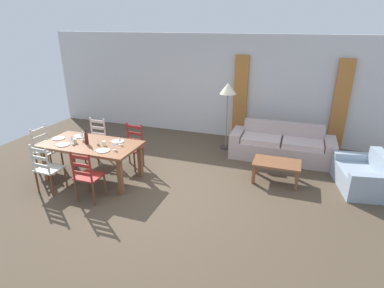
{
  "coord_description": "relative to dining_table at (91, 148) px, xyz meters",
  "views": [
    {
      "loc": [
        2.3,
        -4.81,
        2.97
      ],
      "look_at": [
        0.43,
        0.51,
        0.75
      ],
      "focal_mm": 29.1,
      "sensor_mm": 36.0,
      "label": 1
    }
  ],
  "objects": [
    {
      "name": "wine_bottle",
      "position": [
        -0.05,
        -0.05,
        0.2
      ],
      "size": [
        0.07,
        0.07,
        0.32
      ],
      "color": "#471919",
      "rests_on": "dining_table"
    },
    {
      "name": "dining_chair_near_left",
      "position": [
        -0.45,
        -0.74,
        -0.19
      ],
      "size": [
        0.44,
        0.42,
        0.96
      ],
      "color": "beige",
      "rests_on": "ground_plane"
    },
    {
      "name": "wine_glass_near_right",
      "position": [
        0.61,
        -0.13,
        0.2
      ],
      "size": [
        0.06,
        0.06,
        0.16
      ],
      "color": "white",
      "rests_on": "dining_table"
    },
    {
      "name": "dinner_plate_near_right",
      "position": [
        0.45,
        -0.25,
        0.1
      ],
      "size": [
        0.24,
        0.24,
        0.02
      ],
      "primitive_type": "cylinder",
      "color": "white",
      "rests_on": "dining_table"
    },
    {
      "name": "dining_chair_near_right",
      "position": [
        0.43,
        -0.75,
        -0.19
      ],
      "size": [
        0.42,
        0.4,
        0.96
      ],
      "color": "maroon",
      "rests_on": "ground_plane"
    },
    {
      "name": "dinner_plate_far_right",
      "position": [
        0.45,
        0.25,
        0.1
      ],
      "size": [
        0.24,
        0.24,
        0.02
      ],
      "primitive_type": "cylinder",
      "color": "white",
      "rests_on": "dining_table"
    },
    {
      "name": "candle_tall",
      "position": [
        -0.18,
        0.02,
        0.15
      ],
      "size": [
        0.05,
        0.05,
        0.23
      ],
      "color": "#998C66",
      "rests_on": "dining_table"
    },
    {
      "name": "fork_far_right",
      "position": [
        0.3,
        0.25,
        0.09
      ],
      "size": [
        0.02,
        0.17,
        0.01
      ],
      "primitive_type": "cube",
      "rotation": [
        0.0,
        0.0,
        0.03
      ],
      "color": "silver",
      "rests_on": "dining_table"
    },
    {
      "name": "coffee_cup_primary",
      "position": [
        0.31,
        -0.01,
        0.13
      ],
      "size": [
        0.07,
        0.07,
        0.09
      ],
      "primitive_type": "cylinder",
      "color": "beige",
      "rests_on": "dining_table"
    },
    {
      "name": "couch",
      "position": [
        3.48,
        2.28,
        -0.37
      ],
      "size": [
        2.29,
        0.82,
        0.8
      ],
      "color": "#B39E99",
      "rests_on": "ground_plane"
    },
    {
      "name": "dinner_plate_far_left",
      "position": [
        -0.45,
        0.25,
        0.1
      ],
      "size": [
        0.24,
        0.24,
        0.02
      ],
      "primitive_type": "cylinder",
      "color": "white",
      "rests_on": "dining_table"
    },
    {
      "name": "dining_chair_far_right",
      "position": [
        0.48,
        0.73,
        -0.19
      ],
      "size": [
        0.45,
        0.43,
        0.96
      ],
      "color": "maroon",
      "rests_on": "ground_plane"
    },
    {
      "name": "fork_near_left",
      "position": [
        -0.6,
        -0.25,
        0.09
      ],
      "size": [
        0.02,
        0.17,
        0.01
      ],
      "primitive_type": "cube",
      "rotation": [
        0.0,
        0.0,
        -0.04
      ],
      "color": "silver",
      "rests_on": "dining_table"
    },
    {
      "name": "wine_glass_far_right",
      "position": [
        0.57,
        0.14,
        0.2
      ],
      "size": [
        0.06,
        0.06,
        0.16
      ],
      "color": "white",
      "rests_on": "dining_table"
    },
    {
      "name": "curtain_panel_right",
      "position": [
        4.68,
        3.28,
        0.44
      ],
      "size": [
        0.35,
        0.08,
        2.2
      ],
      "primitive_type": "cube",
      "color": "#B36F32",
      "rests_on": "ground_plane"
    },
    {
      "name": "dining_chair_head_west",
      "position": [
        -1.16,
        -0.01,
        -0.19
      ],
      "size": [
        0.42,
        0.44,
        0.96
      ],
      "color": "beige",
      "rests_on": "ground_plane"
    },
    {
      "name": "candle_short",
      "position": [
        0.2,
        -0.04,
        0.13
      ],
      "size": [
        0.05,
        0.05,
        0.15
      ],
      "color": "#998C66",
      "rests_on": "dining_table"
    },
    {
      "name": "armchair_upholstered",
      "position": [
        5.1,
        1.32,
        -0.41
      ],
      "size": [
        1.0,
        1.29,
        0.72
      ],
      "color": "#94A3B2",
      "rests_on": "ground_plane"
    },
    {
      "name": "coffee_table",
      "position": [
        3.48,
        1.06,
        -0.31
      ],
      "size": [
        0.9,
        0.56,
        0.42
      ],
      "color": "brown",
      "rests_on": "ground_plane"
    },
    {
      "name": "wine_glass_near_left",
      "position": [
        -0.33,
        -0.14,
        0.2
      ],
      "size": [
        0.06,
        0.06,
        0.16
      ],
      "color": "white",
      "rests_on": "dining_table"
    },
    {
      "name": "ground_plane",
      "position": [
        1.44,
        0.12,
        -0.67
      ],
      "size": [
        9.6,
        9.6,
        0.02
      ],
      "primitive_type": "cube",
      "color": "brown"
    },
    {
      "name": "dining_table",
      "position": [
        0.0,
        0.0,
        0.0
      ],
      "size": [
        1.9,
        0.96,
        0.75
      ],
      "color": "brown",
      "rests_on": "ground_plane"
    },
    {
      "name": "fork_far_left",
      "position": [
        -0.6,
        0.25,
        0.09
      ],
      "size": [
        0.02,
        0.17,
        0.01
      ],
      "primitive_type": "cube",
      "rotation": [
        0.0,
        0.0,
        0.01
      ],
      "color": "silver",
      "rests_on": "dining_table"
    },
    {
      "name": "fork_head_west",
      "position": [
        -0.93,
        0.0,
        0.09
      ],
      "size": [
        0.02,
        0.17,
        0.01
      ],
      "primitive_type": "cube",
      "rotation": [
        0.0,
        0.0,
        0.03
      ],
      "color": "silver",
      "rests_on": "dining_table"
    },
    {
      "name": "coffee_cup_secondary",
      "position": [
        -0.3,
        -0.08,
        0.13
      ],
      "size": [
        0.07,
        0.07,
        0.09
      ],
      "primitive_type": "cylinder",
      "color": "beige",
      "rests_on": "dining_table"
    },
    {
      "name": "dinner_plate_near_left",
      "position": [
        -0.45,
        -0.25,
        0.1
      ],
      "size": [
        0.24,
        0.24,
        0.02
      ],
      "primitive_type": "cylinder",
      "color": "white",
      "rests_on": "dining_table"
    },
    {
      "name": "fork_near_right",
      "position": [
        0.3,
        -0.25,
        0.09
      ],
      "size": [
        0.03,
        0.17,
        0.01
      ],
      "primitive_type": "cube",
      "rotation": [
        0.0,
        0.0,
        0.06
      ],
      "color": "silver",
      "rests_on": "dining_table"
    },
    {
      "name": "wall_far",
      "position": [
        1.44,
        3.42,
        0.69
      ],
      "size": [
        9.6,
        0.16,
        2.7
      ],
      "primitive_type": "cube",
      "color": "silver",
      "rests_on": "ground_plane"
    },
    {
      "name": "dinner_plate_head_west",
      "position": [
        -0.78,
        0.0,
        0.1
      ],
      "size": [
        0.24,
        0.24,
        0.02
      ],
      "primitive_type": "cylinder",
      "color": "white",
      "rests_on": "dining_table"
    },
    {
      "name": "curtain_panel_left",
      "position": [
        2.28,
        3.28,
        0.44
      ],
      "size": [
        0.35,
        0.08,
        2.2
      ],
      "primitive_type": "cube",
      "color": "#B36F32",
      "rests_on": "ground_plane"
    },
    {
      "name": "standing_lamp",
      "position": [
        2.13,
        2.46,
        0.75
      ],
      "size": [
        0.4,
        0.4,
        1.64
      ],
      "color": "#332D28",
      "rests_on": "ground_plane"
    },
    {
      "name": "dining_chair_far_left",
      "position": [
        -0.48,
        0.79,
        -0.19
      ],
      "size": [
        0.43,
        0.41,
        0.96
      ],
      "color": "beige",
      "rests_on": "ground_plane"
    },
    {
      "name": "wine_glass_far_left",
      "position": [
        -0.29,
        0.12,
        0.2
      ],
      "size": [
        0.06,
        0.06,
        0.16
      ],
      "color": "white",
      "rests_on": "dining_table"
    }
  ]
}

